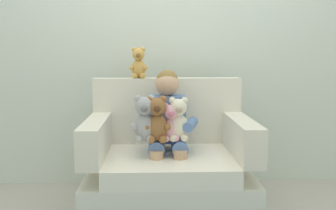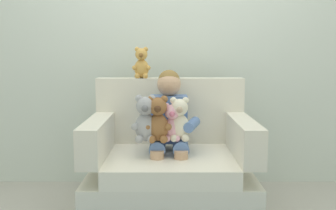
{
  "view_description": "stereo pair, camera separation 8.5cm",
  "coord_description": "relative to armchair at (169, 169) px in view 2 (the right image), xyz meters",
  "views": [
    {
      "loc": [
        -0.1,
        -2.62,
        1.13
      ],
      "look_at": [
        -0.01,
        -0.05,
        0.79
      ],
      "focal_mm": 41.09,
      "sensor_mm": 36.0,
      "label": 1
    },
    {
      "loc": [
        -0.02,
        -2.62,
        1.13
      ],
      "look_at": [
        -0.01,
        -0.05,
        0.79
      ],
      "focal_mm": 41.09,
      "sensor_mm": 36.0,
      "label": 2
    }
  ],
  "objects": [
    {
      "name": "seated_child",
      "position": [
        -0.01,
        0.02,
        0.34
      ],
      "size": [
        0.45,
        0.39,
        0.82
      ],
      "rotation": [
        0.0,
        0.0,
        -0.14
      ],
      "color": "#597AB7",
      "rests_on": "armchair"
    },
    {
      "name": "plush_grey",
      "position": [
        -0.17,
        -0.14,
        0.38
      ],
      "size": [
        0.19,
        0.15,
        0.32
      ],
      "rotation": [
        0.0,
        0.0,
        0.27
      ],
      "color": "#9E9EA3",
      "rests_on": "armchair"
    },
    {
      "name": "plush_brown",
      "position": [
        -0.08,
        -0.14,
        0.38
      ],
      "size": [
        0.19,
        0.15,
        0.31
      ],
      "rotation": [
        0.0,
        0.0,
        0.4
      ],
      "color": "brown",
      "rests_on": "armchair"
    },
    {
      "name": "plush_cream",
      "position": [
        0.06,
        -0.1,
        0.37
      ],
      "size": [
        0.18,
        0.14,
        0.3
      ],
      "rotation": [
        0.0,
        0.0,
        0.1
      ],
      "color": "silver",
      "rests_on": "armchair"
    },
    {
      "name": "plush_honey_on_backrest",
      "position": [
        -0.22,
        0.31,
        0.74
      ],
      "size": [
        0.14,
        0.12,
        0.24
      ],
      "rotation": [
        0.0,
        0.0,
        0.29
      ],
      "color": "gold",
      "rests_on": "armchair"
    },
    {
      "name": "armchair",
      "position": [
        0.0,
        0.0,
        0.0
      ],
      "size": [
        1.14,
        0.86,
        0.95
      ],
      "color": "silver",
      "rests_on": "ground"
    },
    {
      "name": "back_wall",
      "position": [
        0.0,
        0.7,
        0.99
      ],
      "size": [
        6.0,
        0.1,
        2.6
      ],
      "primitive_type": "cube",
      "color": "silver",
      "rests_on": "ground"
    },
    {
      "name": "plush_pink",
      "position": [
        0.01,
        -0.11,
        0.35
      ],
      "size": [
        0.15,
        0.12,
        0.26
      ],
      "rotation": [
        0.0,
        0.0,
        0.32
      ],
      "color": "#EAA8BC",
      "rests_on": "armchair"
    }
  ]
}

